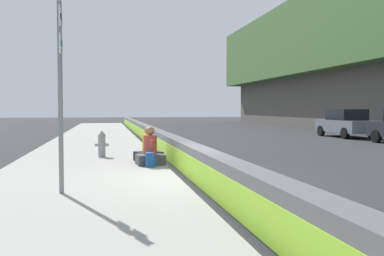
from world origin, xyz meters
TOP-DOWN VIEW (x-y plane):
  - ground_plane at (0.00, 0.00)m, footprint 160.00×160.00m
  - sidewalk_strip at (0.00, 2.65)m, footprint 80.00×4.40m
  - jersey_barrier at (0.00, 0.00)m, footprint 76.00×0.45m
  - route_sign_post at (-1.22, 2.93)m, footprint 0.44×0.09m
  - fire_hydrant at (4.97, 2.25)m, footprint 0.26×0.46m
  - seated_person_foreground at (2.64, 0.87)m, footprint 0.73×0.84m
  - seated_person_middle at (3.55, 0.84)m, footprint 0.83×0.90m
  - backpack at (2.11, 0.92)m, footprint 0.32×0.28m
  - parked_car_fourth at (14.36, -12.22)m, footprint 4.52×1.99m

SIDE VIEW (x-z plane):
  - ground_plane at x=0.00m, z-range 0.00..0.00m
  - sidewalk_strip at x=0.00m, z-range 0.00..0.14m
  - backpack at x=2.11m, z-range 0.13..0.53m
  - jersey_barrier at x=0.00m, z-range 0.00..0.85m
  - seated_person_middle at x=3.55m, z-range -0.05..0.99m
  - seated_person_foreground at x=2.64m, z-range -0.06..1.02m
  - fire_hydrant at x=4.97m, z-range 0.15..1.03m
  - parked_car_fourth at x=14.36m, z-range 0.01..1.72m
  - route_sign_post at x=-1.22m, z-range 0.41..4.01m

